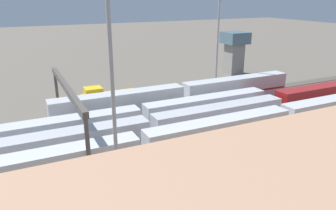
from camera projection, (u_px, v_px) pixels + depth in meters
ground_plane at (176, 123)px, 55.31m from camera, size 400.00×400.00×0.00m
track_bed_0 at (153, 106)px, 63.83m from camera, size 140.00×2.80×0.12m
track_bed_1 at (163, 114)px, 59.56m from camera, size 140.00×2.80×0.12m
track_bed_2 at (176, 123)px, 55.29m from camera, size 140.00×2.80×0.12m
track_bed_3 at (190, 134)px, 51.02m from camera, size 140.00×2.80×0.12m
track_bed_4 at (208, 147)px, 46.76m from camera, size 140.00×2.80×0.12m
train_on_track_4 at (220, 132)px, 46.94m from camera, size 71.40×3.06×3.80m
train_on_track_3 at (208, 119)px, 51.65m from camera, size 66.40×3.06×4.40m
train_on_track_2 at (142, 118)px, 52.15m from camera, size 47.20×3.06×3.80m
train_on_track_1 at (183, 98)px, 60.38m from camera, size 47.20×3.06×5.00m
train_on_track_0 at (109, 102)px, 59.62m from camera, size 10.00×3.00×5.00m
light_mast_0 at (219, 13)px, 68.56m from camera, size 2.80×0.70×26.48m
light_mast_1 at (110, 38)px, 33.31m from camera, size 2.80×0.70×25.68m
signal_gantry at (67, 94)px, 45.87m from camera, size 0.70×25.00×8.80m
control_tower at (234, 49)px, 87.72m from camera, size 6.00×6.00×11.26m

